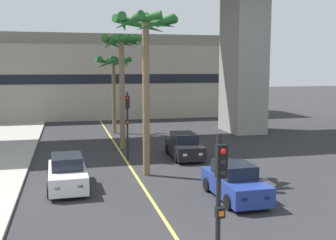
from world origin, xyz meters
TOP-DOWN VIEW (x-y plane):
  - lane_stripe_center at (0.00, 24.00)m, footprint 0.14×56.00m
  - pier_building_backdrop at (0.00, 48.39)m, footprint 36.77×8.04m
  - car_queue_front at (3.69, 24.70)m, footprint 1.96×4.16m
  - car_queue_second at (-3.49, 19.62)m, footprint 1.93×4.15m
  - car_queue_third at (3.56, 16.35)m, footprint 1.85×4.11m
  - traffic_light_median_near at (-0.11, 8.63)m, footprint 0.24×0.37m
  - traffic_light_median_far at (0.12, 24.77)m, footprint 0.24×0.37m
  - palm_tree_near_median at (0.52, 35.61)m, footprint 3.22×3.33m
  - palm_tree_mid_median at (0.31, 28.50)m, footprint 2.81×2.85m
  - palm_tree_far_median at (0.59, 21.06)m, footprint 3.43×3.44m

SIDE VIEW (x-z plane):
  - lane_stripe_center at x=0.00m, z-range 0.00..0.01m
  - car_queue_front at x=3.69m, z-range -0.06..1.50m
  - car_queue_second at x=-3.49m, z-range -0.06..1.50m
  - car_queue_third at x=3.56m, z-range -0.06..1.50m
  - traffic_light_median_near at x=-0.11m, z-range 0.61..4.81m
  - traffic_light_median_far at x=0.12m, z-range 0.61..4.81m
  - pier_building_backdrop at x=0.00m, z-range -0.06..9.16m
  - palm_tree_near_median at x=0.52m, z-range 2.16..8.81m
  - palm_tree_mid_median at x=0.31m, z-range 2.57..10.50m
  - palm_tree_far_median at x=0.59m, z-range 2.87..11.30m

